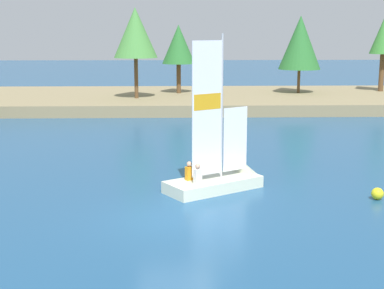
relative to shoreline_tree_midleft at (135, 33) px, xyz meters
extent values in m
plane|color=navy|center=(3.05, -26.62, -5.90)|extent=(200.00, 200.00, 0.00)
cube|color=#897A56|center=(3.05, 2.48, -5.48)|extent=(80.00, 14.42, 0.85)
cylinder|color=brown|center=(0.00, 0.00, -3.47)|extent=(0.30, 0.30, 3.16)
cone|color=#47893D|center=(0.00, 0.00, 0.02)|extent=(3.38, 3.38, 3.83)
cylinder|color=brown|center=(3.34, 3.54, -3.81)|extent=(0.37, 0.37, 2.49)
cone|color=#286B2D|center=(3.34, 3.54, -0.96)|extent=(2.76, 2.76, 3.21)
cylinder|color=brown|center=(13.53, 3.39, -4.05)|extent=(0.24, 0.24, 2.01)
cone|color=#286B2D|center=(13.53, 3.39, -0.82)|extent=(3.53, 3.53, 4.45)
cylinder|color=brown|center=(21.04, 4.57, -3.43)|extent=(0.43, 0.43, 3.24)
cone|color=#387F33|center=(21.04, 4.57, -0.19)|extent=(2.35, 2.35, 3.22)
cube|color=silver|center=(4.54, -23.27, -5.67)|extent=(4.04, 3.35, 0.46)
cone|color=silver|center=(6.13, -22.25, -5.67)|extent=(1.55, 1.70, 1.41)
cylinder|color=#B7B7BC|center=(4.86, -23.06, -2.67)|extent=(0.08, 0.08, 5.54)
cube|color=white|center=(4.28, -23.43, -2.67)|extent=(1.17, 0.76, 5.04)
cube|color=orange|center=(4.28, -23.43, -2.42)|extent=(1.06, 0.69, 0.60)
cube|color=white|center=(5.43, -22.70, -3.99)|extent=(0.99, 0.64, 2.51)
cylinder|color=#B7B7BC|center=(4.28, -23.43, -5.22)|extent=(1.19, 0.78, 0.06)
cube|color=silver|center=(3.90, -24.08, -5.15)|extent=(0.34, 0.32, 0.59)
sphere|color=tan|center=(3.90, -24.08, -4.75)|extent=(0.20, 0.20, 0.20)
cube|color=orange|center=(3.60, -23.45, -5.18)|extent=(0.34, 0.32, 0.52)
sphere|color=tan|center=(3.60, -23.45, -4.81)|extent=(0.20, 0.20, 0.20)
sphere|color=yellow|center=(10.49, -24.70, -5.68)|extent=(0.45, 0.45, 0.45)
camera|label=1|loc=(3.11, -44.52, 0.23)|focal=53.02mm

